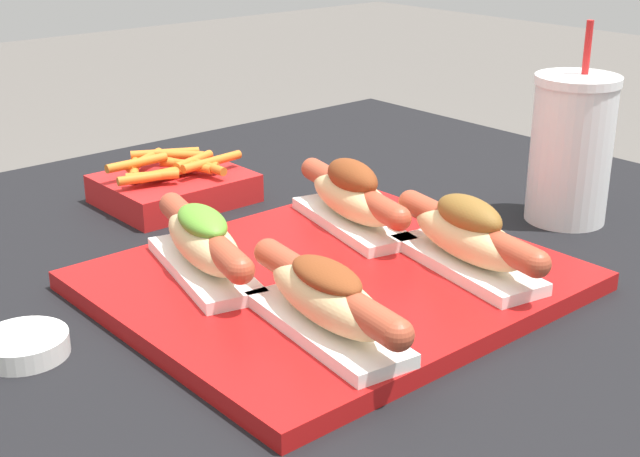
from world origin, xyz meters
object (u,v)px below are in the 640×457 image
hot_dog_2 (203,242)px  hot_dog_0 (326,299)px  hot_dog_3 (352,197)px  drink_cup (571,149)px  serving_tray (333,281)px  sauce_bowl (24,344)px  hot_dog_1 (468,237)px  fries_basket (174,185)px

hot_dog_2 → hot_dog_0: bearing=-87.5°
hot_dog_2 → hot_dog_3: hot_dog_3 is taller
hot_dog_0 → drink_cup: 0.43m
hot_dog_2 → hot_dog_3: 0.20m
hot_dog_0 → serving_tray: bearing=45.8°
serving_tray → sauce_bowl: 0.29m
hot_dog_2 → hot_dog_1: bearing=-38.3°
serving_tray → hot_dog_1: bearing=-37.5°
hot_dog_2 → sauce_bowl: size_ratio=2.82×
drink_cup → hot_dog_2: bearing=165.7°
hot_dog_0 → sauce_bowl: 0.26m
hot_dog_0 → sauce_bowl: bearing=140.1°
hot_dog_3 → sauce_bowl: hot_dog_3 is taller
serving_tray → drink_cup: size_ratio=1.81×
serving_tray → hot_dog_3: (0.10, 0.08, 0.04)m
hot_dog_2 → hot_dog_3: (0.20, 0.00, 0.00)m
serving_tray → hot_dog_1: (0.10, -0.08, 0.04)m
hot_dog_1 → serving_tray: bearing=142.5°
hot_dog_0 → fries_basket: bearing=75.0°
hot_dog_0 → drink_cup: (0.43, 0.06, 0.04)m
serving_tray → sauce_bowl: size_ratio=5.61×
hot_dog_2 → sauce_bowl: (-0.19, -0.01, -0.04)m
fries_basket → hot_dog_1: bearing=-78.6°
hot_dog_2 → fries_basket: 0.28m
sauce_bowl → drink_cup: drink_cup is taller
hot_dog_0 → hot_dog_3: size_ratio=1.02×
hot_dog_0 → hot_dog_3: 0.25m
hot_dog_1 → sauce_bowl: bearing=158.8°
hot_dog_3 → drink_cup: size_ratio=0.91×
hot_dog_1 → drink_cup: size_ratio=0.92×
hot_dog_2 → fries_basket: (0.12, 0.25, -0.03)m
hot_dog_0 → hot_dog_2: 0.17m
hot_dog_2 → drink_cup: 0.45m
hot_dog_3 → sauce_bowl: 0.39m
serving_tray → fries_basket: 0.33m
sauce_bowl → hot_dog_2: bearing=2.4°
hot_dog_2 → hot_dog_3: size_ratio=1.00×
hot_dog_1 → drink_cup: bearing=11.4°
hot_dog_0 → fries_basket: 0.43m
drink_cup → hot_dog_3: bearing=155.0°
hot_dog_2 → drink_cup: (0.44, -0.11, 0.04)m
hot_dog_3 → fries_basket: hot_dog_3 is taller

